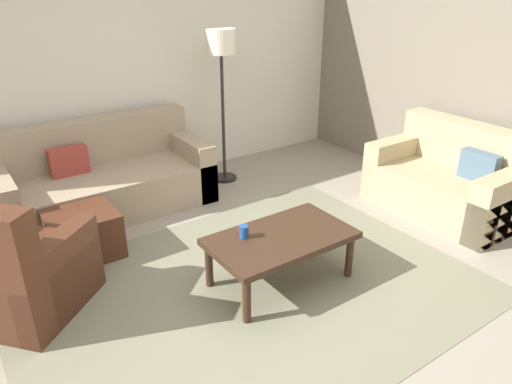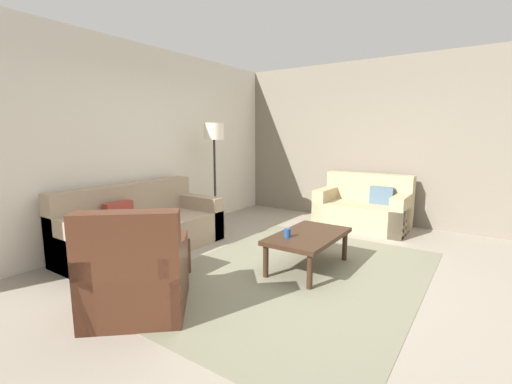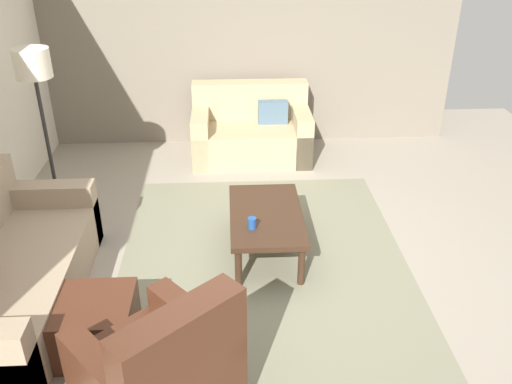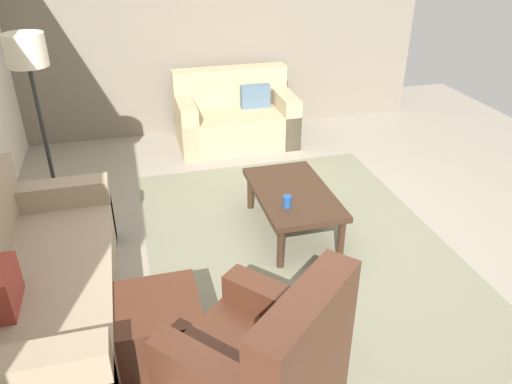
% 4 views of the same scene
% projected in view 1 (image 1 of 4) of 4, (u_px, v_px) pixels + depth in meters
% --- Properties ---
extents(ground_plane, '(8.00, 8.00, 0.00)m').
position_uv_depth(ground_plane, '(250.00, 290.00, 3.65)').
color(ground_plane, gray).
extents(rear_partition, '(6.00, 0.12, 2.80)m').
position_uv_depth(rear_partition, '(111.00, 60.00, 5.02)').
color(rear_partition, silver).
rests_on(rear_partition, ground_plane).
extents(stone_feature_panel, '(0.12, 5.20, 2.80)m').
position_uv_depth(stone_feature_panel, '(503.00, 67.00, 4.63)').
color(stone_feature_panel, slate).
rests_on(stone_feature_panel, ground_plane).
extents(area_rug, '(3.40, 2.53, 0.01)m').
position_uv_depth(area_rug, '(250.00, 290.00, 3.65)').
color(area_rug, gray).
rests_on(area_rug, ground_plane).
extents(couch_main, '(2.08, 0.94, 0.88)m').
position_uv_depth(couch_main, '(102.00, 180.00, 4.87)').
color(couch_main, gray).
rests_on(couch_main, ground_plane).
extents(couch_loveseat, '(0.86, 1.42, 0.88)m').
position_uv_depth(couch_loveseat, '(450.00, 182.00, 4.81)').
color(couch_loveseat, tan).
rests_on(couch_loveseat, ground_plane).
extents(armchair_leather, '(1.13, 1.13, 0.95)m').
position_uv_depth(armchair_leather, '(13.00, 277.00, 3.28)').
color(armchair_leather, '#4C2819').
rests_on(armchair_leather, ground_plane).
extents(ottoman, '(0.56, 0.56, 0.40)m').
position_uv_depth(ottoman, '(83.00, 233.00, 4.06)').
color(ottoman, '#4C2819').
rests_on(ottoman, ground_plane).
extents(coffee_table, '(1.10, 0.64, 0.41)m').
position_uv_depth(coffee_table, '(281.00, 241.00, 3.62)').
color(coffee_table, '#382316').
rests_on(coffee_table, ground_plane).
extents(cup, '(0.07, 0.07, 0.10)m').
position_uv_depth(cup, '(244.00, 232.00, 3.55)').
color(cup, '#1E478C').
rests_on(cup, coffee_table).
extents(lamp_standing, '(0.32, 0.32, 1.71)m').
position_uv_depth(lamp_standing, '(221.00, 58.00, 5.08)').
color(lamp_standing, black).
rests_on(lamp_standing, ground_plane).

